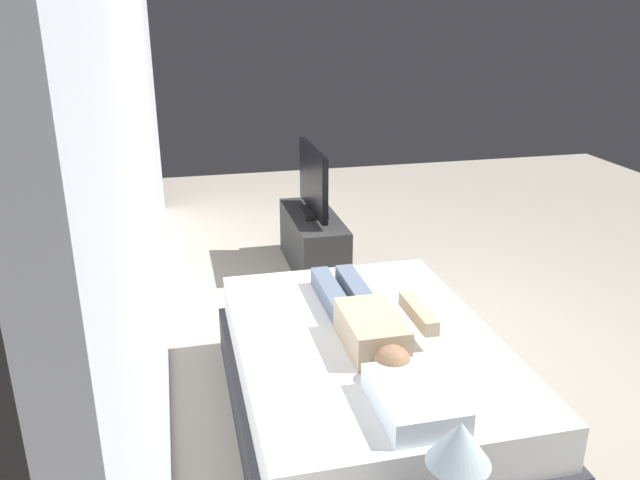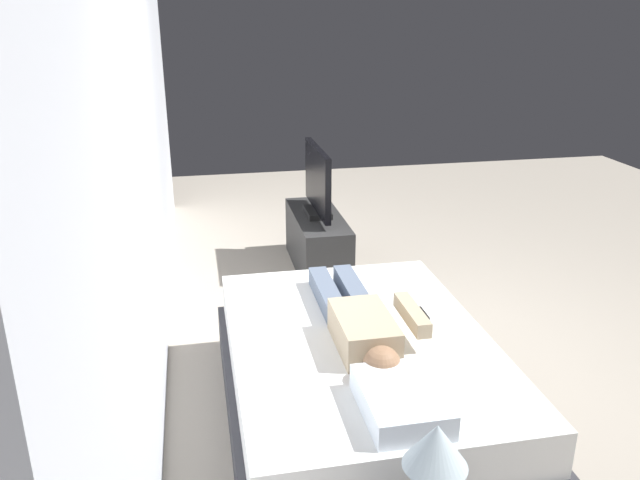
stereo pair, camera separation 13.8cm
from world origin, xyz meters
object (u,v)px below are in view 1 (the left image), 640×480
object	(u,v)px
bed	(366,381)
remote	(426,312)
tv_stand	(313,242)
tv	(313,183)
lamp	(459,445)
pillow	(414,399)
person	(367,320)

from	to	relation	value
bed	remote	world-z (taller)	remote
tv_stand	tv	size ratio (longest dim) A/B	1.25
bed	tv	distance (m)	2.29
tv_stand	lamp	distance (m)	3.58
tv	lamp	world-z (taller)	tv
bed	pillow	size ratio (longest dim) A/B	4.18
remote	tv	bearing A→B (deg)	5.82
bed	tv_stand	distance (m)	2.22
person	tv	xyz separation A→B (m)	(2.19, -0.20, 0.16)
remote	bed	bearing A→B (deg)	113.81
bed	remote	xyz separation A→B (m)	(0.18, -0.41, 0.29)
person	remote	world-z (taller)	person
person	tv	size ratio (longest dim) A/B	1.43
bed	lamp	world-z (taller)	lamp
bed	remote	size ratio (longest dim) A/B	13.38
remote	tv	distance (m)	2.06
tv_stand	lamp	bearing A→B (deg)	175.22
lamp	remote	bearing A→B (deg)	-18.68
person	tv	bearing A→B (deg)	-5.15
remote	lamp	distance (m)	1.59
pillow	lamp	bearing A→B (deg)	171.40
pillow	lamp	distance (m)	0.68
pillow	tv_stand	distance (m)	2.93
pillow	person	size ratio (longest dim) A/B	0.38
pillow	tv_stand	xyz separation A→B (m)	(2.90, -0.20, -0.35)
bed	person	world-z (taller)	person
person	pillow	bearing A→B (deg)	179.75
bed	tv_stand	size ratio (longest dim) A/B	1.82
pillow	tv_stand	size ratio (longest dim) A/B	0.44
pillow	person	distance (m)	0.71
remote	tv	xyz separation A→B (m)	(2.04, 0.21, 0.24)
pillow	tv	bearing A→B (deg)	-3.95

